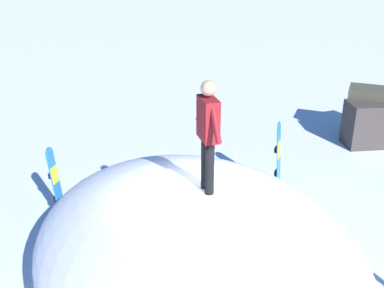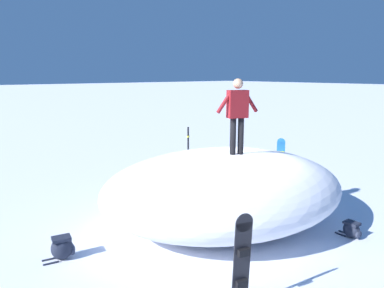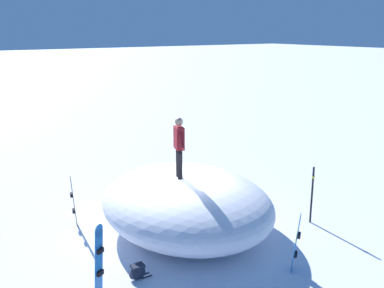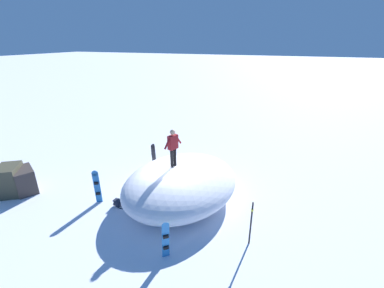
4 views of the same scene
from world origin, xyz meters
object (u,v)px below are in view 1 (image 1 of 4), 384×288
snowboard_tertiary_upright (278,157)px  backpack_far (245,199)px  snowboarder_standing (208,129)px  snowboard_primary_upright (55,182)px

snowboard_tertiary_upright → backpack_far: bearing=-86.5°
snowboarder_standing → snowboard_tertiary_upright: (-1.55, 3.13, -1.88)m
snowboarder_standing → snowboard_tertiary_upright: snowboarder_standing is taller
snowboard_primary_upright → snowboard_tertiary_upright: (1.83, 4.39, 0.08)m
snowboarder_standing → backpack_far: 3.67m
backpack_far → snowboard_primary_upright: bearing=-118.9°
snowboard_primary_upright → backpack_far: snowboard_primary_upright is taller
snowboard_primary_upright → backpack_far: size_ratio=2.78×
snowboarder_standing → snowboard_primary_upright: 4.10m
snowboard_tertiary_upright → backpack_far: snowboard_tertiary_upright is taller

